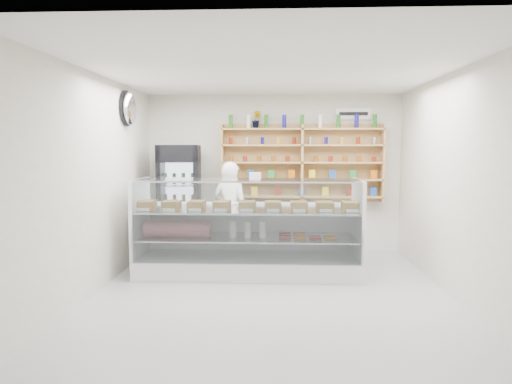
{
  "coord_description": "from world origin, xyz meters",
  "views": [
    {
      "loc": [
        0.07,
        -5.69,
        1.87
      ],
      "look_at": [
        -0.24,
        0.9,
        1.22
      ],
      "focal_mm": 32.0,
      "sensor_mm": 36.0,
      "label": 1
    }
  ],
  "objects": [
    {
      "name": "wall_sign",
      "position": [
        1.4,
        2.47,
        2.45
      ],
      "size": [
        0.62,
        0.03,
        0.2
      ],
      "primitive_type": "cube",
      "color": "white",
      "rests_on": "back_wall"
    },
    {
      "name": "drinks_cooler",
      "position": [
        -1.59,
        1.92,
        0.96
      ],
      "size": [
        0.74,
        0.73,
        1.9
      ],
      "rotation": [
        0.0,
        0.0,
        0.09
      ],
      "color": "black",
      "rests_on": "floor"
    },
    {
      "name": "room",
      "position": [
        0.0,
        0.0,
        1.4
      ],
      "size": [
        5.0,
        5.0,
        5.0
      ],
      "color": "#A6A7AB",
      "rests_on": "ground"
    },
    {
      "name": "wall_shelving",
      "position": [
        0.5,
        2.34,
        1.59
      ],
      "size": [
        2.84,
        0.28,
        1.33
      ],
      "color": "#A97850",
      "rests_on": "back_wall"
    },
    {
      "name": "shop_worker",
      "position": [
        -0.69,
        1.69,
        0.82
      ],
      "size": [
        0.69,
        0.56,
        1.63
      ],
      "primitive_type": "imported",
      "rotation": [
        0.0,
        0.0,
        2.83
      ],
      "color": "white",
      "rests_on": "floor"
    },
    {
      "name": "display_counter",
      "position": [
        -0.36,
        0.88,
        0.38
      ],
      "size": [
        3.24,
        0.97,
        1.41
      ],
      "color": "white",
      "rests_on": "floor"
    },
    {
      "name": "security_mirror",
      "position": [
        -2.17,
        1.2,
        2.45
      ],
      "size": [
        0.15,
        0.5,
        0.5
      ],
      "primitive_type": "ellipsoid",
      "color": "silver",
      "rests_on": "left_wall"
    },
    {
      "name": "potted_plant",
      "position": [
        -0.3,
        2.34,
        2.35
      ],
      "size": [
        0.2,
        0.18,
        0.3
      ],
      "primitive_type": "imported",
      "rotation": [
        0.0,
        0.0,
        -0.32
      ],
      "color": "#1E6626",
      "rests_on": "wall_shelving"
    }
  ]
}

